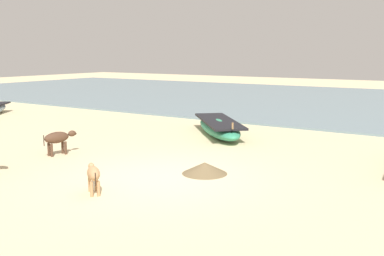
# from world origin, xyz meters

# --- Properties ---
(ground) EXTENTS (80.00, 80.00, 0.00)m
(ground) POSITION_xyz_m (0.00, 0.00, 0.00)
(ground) COLOR beige
(sea_water) EXTENTS (60.00, 20.00, 0.08)m
(sea_water) POSITION_xyz_m (0.00, 17.86, 0.04)
(sea_water) COLOR slate
(sea_water) RESTS_ON ground
(fishing_boat_2) EXTENTS (3.50, 3.76, 0.72)m
(fishing_boat_2) POSITION_xyz_m (-1.46, 5.27, 0.28)
(fishing_boat_2) COLOR #338C66
(fishing_boat_2) RESTS_ON ground
(calf_near_tan) EXTENTS (0.75, 0.65, 0.55)m
(calf_near_tan) POSITION_xyz_m (-0.46, -1.66, 0.40)
(calf_near_tan) COLOR tan
(calf_near_tan) RESTS_ON ground
(calf_far_dark) EXTENTS (0.43, 0.99, 0.65)m
(calf_far_dark) POSITION_xyz_m (-3.73, 0.28, 0.47)
(calf_far_dark) COLOR #4C3323
(calf_far_dark) RESTS_ON ground
(debris_pile_0) EXTENTS (1.42, 1.42, 0.27)m
(debris_pile_0) POSITION_xyz_m (0.65, 0.80, 0.13)
(debris_pile_0) COLOR brown
(debris_pile_0) RESTS_ON ground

